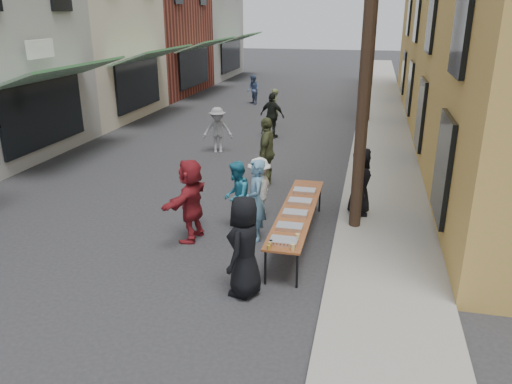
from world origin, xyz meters
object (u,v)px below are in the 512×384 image
at_px(utility_pole_mid, 374,16).
at_px(catering_tray_sausage, 284,241).
at_px(guest_front_c, 236,197).
at_px(guest_front_a, 245,246).
at_px(utility_pole_far, 376,15).
at_px(serving_table, 297,212).
at_px(server, 360,181).
at_px(utility_pole_near, 369,22).

xyz_separation_m(utility_pole_mid, catering_tray_sausage, (-1.19, -14.64, -3.71)).
bearing_deg(catering_tray_sausage, guest_front_c, 125.74).
xyz_separation_m(catering_tray_sausage, guest_front_a, (-0.58, -0.60, 0.12)).
bearing_deg(utility_pole_far, guest_front_a, -93.72).
bearing_deg(utility_pole_far, serving_table, -92.73).
xyz_separation_m(catering_tray_sausage, server, (1.24, 3.35, 0.13)).
height_order(utility_pole_near, utility_pole_far, same).
height_order(utility_pole_far, guest_front_a, utility_pole_far).
distance_m(utility_pole_mid, guest_front_a, 15.76).
height_order(serving_table, server, server).
relative_size(utility_pole_far, serving_table, 2.25).
distance_m(catering_tray_sausage, guest_front_c, 2.43).
relative_size(utility_pole_near, utility_pole_far, 1.00).
height_order(utility_pole_near, serving_table, utility_pole_near).
xyz_separation_m(utility_pole_near, serving_table, (-1.19, -0.99, -3.79)).
relative_size(guest_front_c, server, 0.99).
height_order(catering_tray_sausage, guest_front_a, guest_front_a).
bearing_deg(server, catering_tray_sausage, 155.03).
bearing_deg(serving_table, guest_front_c, 167.09).
bearing_deg(utility_pole_near, guest_front_c, -165.74).
bearing_deg(utility_pole_near, server, 86.00).
distance_m(guest_front_c, server, 3.00).
bearing_deg(utility_pole_far, utility_pole_near, -90.00).
bearing_deg(catering_tray_sausage, utility_pole_near, 65.74).
bearing_deg(catering_tray_sausage, utility_pole_far, 87.44).
height_order(guest_front_c, server, server).
distance_m(utility_pole_near, serving_table, 4.09).
bearing_deg(utility_pole_mid, guest_front_c, -101.65).
relative_size(serving_table, guest_front_c, 2.47).
relative_size(guest_front_a, server, 1.11).
distance_m(serving_table, guest_front_a, 2.33).
distance_m(utility_pole_mid, server, 11.84).
bearing_deg(utility_pole_near, utility_pole_mid, 90.00).
height_order(utility_pole_mid, server, utility_pole_mid).
relative_size(utility_pole_mid, guest_front_a, 4.95).
distance_m(serving_table, guest_front_c, 1.46).
relative_size(utility_pole_mid, catering_tray_sausage, 18.00).
xyz_separation_m(utility_pole_far, guest_front_a, (-1.77, -27.24, -3.59)).
distance_m(utility_pole_far, guest_front_c, 25.07).
bearing_deg(utility_pole_mid, catering_tray_sausage, -94.65).
relative_size(catering_tray_sausage, guest_front_c, 0.31).
bearing_deg(serving_table, catering_tray_sausage, -90.00).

